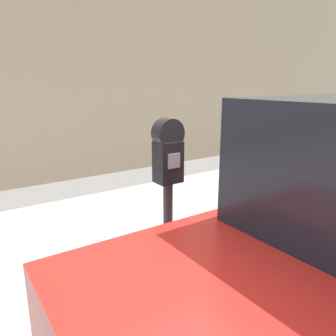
# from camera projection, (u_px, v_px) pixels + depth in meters

# --- Properties ---
(sidewalk) EXTENTS (24.00, 2.80, 0.13)m
(sidewalk) POSITION_uv_depth(u_px,v_px,m) (97.00, 243.00, 3.56)
(sidewalk) COLOR #9E9B96
(sidewalk) RESTS_ON ground_plane
(parking_meter) EXTENTS (0.21, 0.15, 1.39)m
(parking_meter) POSITION_uv_depth(u_px,v_px,m) (168.00, 176.00, 2.38)
(parking_meter) COLOR #2D2D30
(parking_meter) RESTS_ON sidewalk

